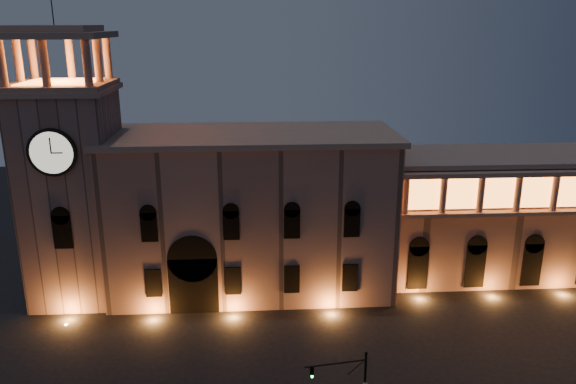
% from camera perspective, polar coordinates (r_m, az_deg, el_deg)
% --- Properties ---
extents(government_building, '(30.80, 12.80, 17.60)m').
position_cam_1_polar(government_building, '(61.42, -3.78, -2.07)').
color(government_building, '#89655A').
rests_on(government_building, ground).
extents(clock_tower, '(9.80, 9.80, 32.40)m').
position_cam_1_polar(clock_tower, '(62.31, -21.05, 0.68)').
color(clock_tower, '#89655A').
rests_on(clock_tower, ground).
extents(colonnade_wing, '(40.60, 11.50, 14.50)m').
position_cam_1_polar(colonnade_wing, '(72.11, 24.45, -1.91)').
color(colonnade_wing, '#846054').
rests_on(colonnade_wing, ground).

